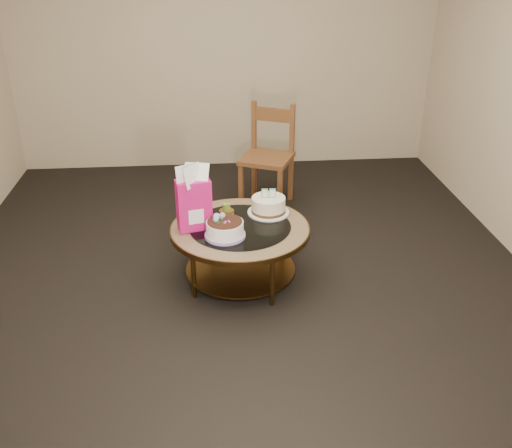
{
  "coord_description": "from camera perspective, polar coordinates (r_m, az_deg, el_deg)",
  "views": [
    {
      "loc": [
        -0.2,
        -3.68,
        2.34
      ],
      "look_at": [
        0.12,
        0.02,
        0.46
      ],
      "focal_mm": 40.0,
      "sensor_mm": 36.0,
      "label": 1
    }
  ],
  "objects": [
    {
      "name": "cream_cake",
      "position": [
        4.3,
        1.25,
        1.86
      ],
      "size": [
        0.32,
        0.32,
        0.2
      ],
      "rotation": [
        0.0,
        0.0,
        -0.05
      ],
      "color": "white",
      "rests_on": "coffee_table"
    },
    {
      "name": "coffee_table",
      "position": [
        4.17,
        -1.59,
        -1.17
      ],
      "size": [
        1.02,
        1.02,
        0.46
      ],
      "color": "#563A18",
      "rests_on": "ground"
    },
    {
      "name": "room_walls",
      "position": [
        3.77,
        -1.82,
        14.66
      ],
      "size": [
        4.52,
        5.02,
        2.61
      ],
      "color": "#BDAC8F",
      "rests_on": "ground"
    },
    {
      "name": "dining_chair",
      "position": [
        5.41,
        1.21,
        6.82
      ],
      "size": [
        0.58,
        0.58,
        0.96
      ],
      "rotation": [
        0.0,
        0.0,
        -0.41
      ],
      "color": "brown",
      "rests_on": "ground"
    },
    {
      "name": "ground",
      "position": [
        4.36,
        -1.53,
        -5.56
      ],
      "size": [
        5.0,
        5.0,
        0.0
      ],
      "primitive_type": "plane",
      "color": "black",
      "rests_on": "ground"
    },
    {
      "name": "gift_bag",
      "position": [
        4.03,
        -6.26,
        2.6
      ],
      "size": [
        0.26,
        0.21,
        0.48
      ],
      "rotation": [
        0.0,
        0.0,
        0.22
      ],
      "color": "#EB168F",
      "rests_on": "coffee_table"
    },
    {
      "name": "decorated_cake",
      "position": [
        3.97,
        -3.14,
        -0.56
      ],
      "size": [
        0.29,
        0.29,
        0.17
      ],
      "rotation": [
        0.0,
        0.0,
        -0.02
      ],
      "color": "#A88FCA",
      "rests_on": "coffee_table"
    },
    {
      "name": "pillar_candle",
      "position": [
        4.32,
        -2.96,
        1.48
      ],
      "size": [
        0.11,
        0.11,
        0.09
      ],
      "rotation": [
        0.0,
        0.0,
        0.13
      ],
      "color": "#E6D45E",
      "rests_on": "coffee_table"
    }
  ]
}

